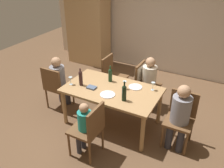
{
  "coord_description": "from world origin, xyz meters",
  "views": [
    {
      "loc": [
        1.71,
        -3.19,
        2.86
      ],
      "look_at": [
        0.0,
        0.0,
        0.84
      ],
      "focal_mm": 38.37,
      "sensor_mm": 36.0,
      "label": 1
    }
  ],
  "objects": [
    {
      "name": "dinner_plate_guest_left",
      "position": [
        0.34,
        0.25,
        0.74
      ],
      "size": [
        0.24,
        0.24,
        0.01
      ],
      "primitive_type": "cylinder",
      "color": "white",
      "rests_on": "dining_table"
    },
    {
      "name": "wine_bottle_short_olive",
      "position": [
        -0.17,
        0.24,
        0.87
      ],
      "size": [
        0.07,
        0.07,
        0.31
      ],
      "color": "#19381E",
      "rests_on": "dining_table"
    },
    {
      "name": "chair_left_end",
      "position": [
        -1.22,
        -0.09,
        0.53
      ],
      "size": [
        0.44,
        0.44,
        0.92
      ],
      "color": "brown",
      "rests_on": "ground_plane"
    },
    {
      "name": "dining_table",
      "position": [
        0.0,
        0.0,
        0.65
      ],
      "size": [
        1.67,
        0.97,
        0.74
      ],
      "color": "#A87F51",
      "rests_on": "ground_plane"
    },
    {
      "name": "dinner_plate_host",
      "position": [
        0.03,
        -0.21,
        0.74
      ],
      "size": [
        0.26,
        0.26,
        0.01
      ],
      "primitive_type": "cylinder",
      "color": "white",
      "rests_on": "dining_table"
    },
    {
      "name": "wine_glass_centre",
      "position": [
        0.64,
        0.31,
        0.84
      ],
      "size": [
        0.07,
        0.07,
        0.15
      ],
      "color": "silver",
      "rests_on": "dining_table"
    },
    {
      "name": "person_man_guest",
      "position": [
        0.4,
        0.87,
        0.63
      ],
      "size": [
        0.33,
        0.28,
        1.08
      ],
      "rotation": [
        0.0,
        0.0,
        -1.57
      ],
      "color": "#33333D",
      "rests_on": "ground_plane"
    },
    {
      "name": "armoire_cabinet",
      "position": [
        -1.94,
        2.24,
        1.1
      ],
      "size": [
        1.18,
        0.62,
        2.18
      ],
      "color": "tan",
      "rests_on": "ground_plane"
    },
    {
      "name": "person_man_bearded",
      "position": [
        1.22,
        -0.03,
        0.65
      ],
      "size": [
        0.3,
        0.35,
        1.13
      ],
      "rotation": [
        0.0,
        0.0,
        3.14
      ],
      "color": "#33333D",
      "rests_on": "ground_plane"
    },
    {
      "name": "folded_napkin",
      "position": [
        -0.33,
        -0.15,
        0.75
      ],
      "size": [
        0.16,
        0.12,
        0.03
      ],
      "primitive_type": "cube",
      "rotation": [
        0.0,
        0.0,
        -0.01
      ],
      "color": "#4C5B75",
      "rests_on": "dining_table"
    },
    {
      "name": "chair_right_end",
      "position": [
        1.22,
        0.09,
        0.53
      ],
      "size": [
        0.44,
        0.44,
        0.92
      ],
      "rotation": [
        0.0,
        0.0,
        3.14
      ],
      "color": "brown",
      "rests_on": "ground_plane"
    },
    {
      "name": "person_woman_host",
      "position": [
        -1.22,
        0.03,
        0.64
      ],
      "size": [
        0.29,
        0.33,
        1.09
      ],
      "color": "#33333D",
      "rests_on": "ground_plane"
    },
    {
      "name": "chair_far_left",
      "position": [
        -0.46,
        0.87,
        0.53
      ],
      "size": [
        0.44,
        0.44,
        0.92
      ],
      "rotation": [
        0.0,
        0.0,
        -1.57
      ],
      "color": "brown",
      "rests_on": "ground_plane"
    },
    {
      "name": "chair_near",
      "position": [
        0.09,
        -0.87,
        0.53
      ],
      "size": [
        0.44,
        0.44,
        0.92
      ],
      "rotation": [
        0.0,
        0.0,
        1.57
      ],
      "color": "brown",
      "rests_on": "ground_plane"
    },
    {
      "name": "chair_far_right",
      "position": [
        0.25,
        0.87,
        0.59
      ],
      "size": [
        0.46,
        0.44,
        0.92
      ],
      "rotation": [
        0.0,
        0.0,
        -1.57
      ],
      "color": "brown",
      "rests_on": "ground_plane"
    },
    {
      "name": "person_child_small",
      "position": [
        -0.02,
        -0.87,
        0.56
      ],
      "size": [
        0.25,
        0.22,
        0.94
      ],
      "rotation": [
        0.0,
        0.0,
        1.57
      ],
      "color": "#33333D",
      "rests_on": "ground_plane"
    },
    {
      "name": "wine_bottle_dark_red",
      "position": [
        -0.56,
        -0.14,
        0.89
      ],
      "size": [
        0.07,
        0.07,
        0.33
      ],
      "color": "black",
      "rests_on": "dining_table"
    },
    {
      "name": "handbag",
      "position": [
        -0.03,
        0.87,
        0.11
      ],
      "size": [
        0.16,
        0.3,
        0.22
      ],
      "primitive_type": "cube",
      "rotation": [
        0.0,
        0.0,
        -1.73
      ],
      "color": "brown",
      "rests_on": "ground_plane"
    },
    {
      "name": "wine_glass_near_right",
      "position": [
        -0.73,
        -0.2,
        0.84
      ],
      "size": [
        0.07,
        0.07,
        0.15
      ],
      "color": "silver",
      "rests_on": "dining_table"
    },
    {
      "name": "wine_bottle_tall_green",
      "position": [
        0.34,
        -0.23,
        0.88
      ],
      "size": [
        0.07,
        0.07,
        0.34
      ],
      "color": "black",
      "rests_on": "dining_table"
    },
    {
      "name": "ground_plane",
      "position": [
        0.0,
        0.0,
        0.0
      ],
      "size": [
        10.0,
        10.0,
        0.0
      ],
      "primitive_type": "plane",
      "color": "brown"
    },
    {
      "name": "rear_room_partition",
      "position": [
        0.0,
        2.69,
        1.35
      ],
      "size": [
        6.4,
        0.12,
        2.7
      ],
      "primitive_type": "cube",
      "color": "beige",
      "rests_on": "ground_plane"
    },
    {
      "name": "wine_glass_near_left",
      "position": [
        0.19,
        0.12,
        0.84
      ],
      "size": [
        0.07,
        0.07,
        0.15
      ],
      "color": "silver",
      "rests_on": "dining_table"
    }
  ]
}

